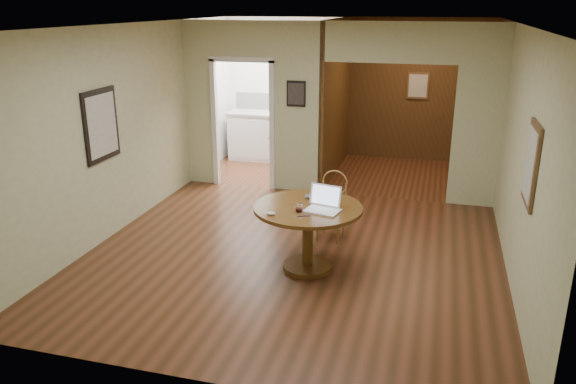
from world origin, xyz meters
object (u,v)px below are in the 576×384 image
(dining_table, at_px, (308,223))
(closed_laptop, at_px, (320,198))
(open_laptop, at_px, (324,204))
(chair, at_px, (333,201))

(dining_table, height_order, closed_laptop, closed_laptop)
(open_laptop, distance_m, closed_laptop, 0.34)
(closed_laptop, bearing_deg, open_laptop, -76.32)
(dining_table, relative_size, closed_laptop, 3.44)
(chair, relative_size, closed_laptop, 2.50)
(dining_table, xyz_separation_m, closed_laptop, (0.08, 0.26, 0.21))
(chair, relative_size, open_laptop, 2.17)
(chair, distance_m, open_laptop, 1.10)
(open_laptop, height_order, closed_laptop, open_laptop)
(closed_laptop, bearing_deg, chair, 83.25)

